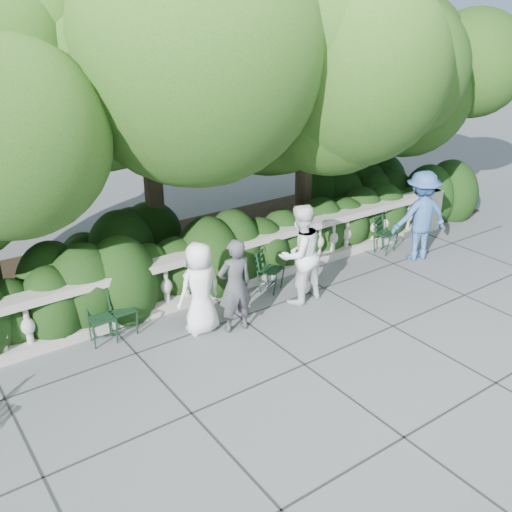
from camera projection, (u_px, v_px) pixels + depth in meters
ground at (289, 328)px, 9.84m from camera, size 90.00×90.00×0.00m
balustrade at (232, 267)px, 10.99m from camera, size 12.00×0.44×1.00m
shrub_hedge at (201, 268)px, 12.08m from camera, size 15.00×2.60×1.70m
tree_canopy at (219, 70)px, 11.00m from camera, size 15.04×6.52×6.78m
chair_a at (107, 346)px, 9.31m from camera, size 0.49×0.53×0.84m
chair_b at (128, 337)px, 9.56m from camera, size 0.45×0.49×0.84m
chair_c at (237, 303)px, 10.68m from camera, size 0.57×0.60×0.84m
chair_d at (277, 291)px, 11.10m from camera, size 0.62×0.63×0.84m
chair_f at (390, 254)px, 12.80m from camera, size 0.54×0.57×0.84m
person_businessman at (200, 288)px, 9.44m from camera, size 0.83×0.57×1.62m
person_woman_grey at (235, 286)px, 9.47m from camera, size 0.65×0.47×1.67m
person_casual_man at (300, 254)px, 10.40m from camera, size 0.95×0.76×1.89m
person_older_blue at (420, 216)px, 12.20m from camera, size 1.43×1.07×1.96m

